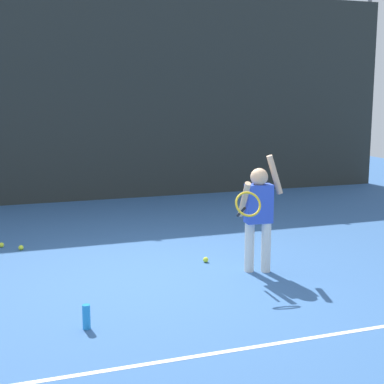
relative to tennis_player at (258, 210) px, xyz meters
The scene contains 11 objects.
ground_plane 1.34m from the tennis_player, 169.24° to the left, with size 20.00×20.00×0.00m, color #335B93.
court_line_baseline 2.21m from the tennis_player, 122.03° to the right, with size 9.00×0.05×0.00m, color white.
back_fence_windscreen 5.38m from the tennis_player, 102.19° to the left, with size 12.71×0.08×4.00m, color #282D2B.
fence_post_2 5.46m from the tennis_player, 102.05° to the left, with size 0.09×0.09×4.15m, color slate.
fence_post_3 5.71m from the tennis_player, 68.90° to the left, with size 0.09×0.09×4.15m, color slate.
fence_post_4 7.39m from the tennis_player, 45.42° to the left, with size 0.09×0.09×4.15m, color slate.
tennis_player is the anchor object (origin of this frame).
water_bottle 2.38m from the tennis_player, 155.42° to the right, with size 0.07×0.07×0.22m, color #268CD8.
tennis_ball_0 3.21m from the tennis_player, 143.94° to the left, with size 0.07×0.07×0.07m, color #CCE033.
tennis_ball_1 3.53m from the tennis_player, 143.32° to the left, with size 0.07×0.07×0.07m, color #CCE033.
tennis_ball_4 0.98m from the tennis_player, 128.10° to the left, with size 0.07×0.07×0.07m, color #CCE033.
Camera 1 is at (-1.62, -5.83, 2.02)m, focal length 52.45 mm.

